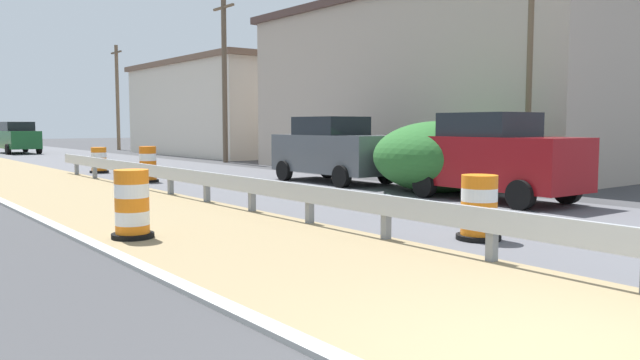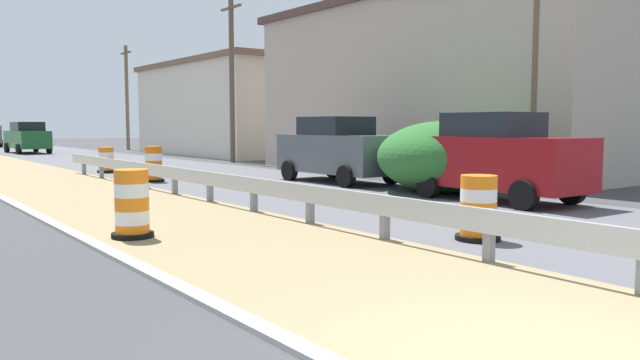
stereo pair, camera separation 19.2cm
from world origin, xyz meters
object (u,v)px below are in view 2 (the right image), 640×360
Objects in this scene: car_lead_far_lane at (27,137)px; utility_pole_mid at (232,77)px; car_trailing_near_lane at (497,157)px; traffic_barrel_far at (106,161)px; traffic_barrel_close at (132,207)px; traffic_barrel_nearest at (478,211)px; traffic_barrel_mid at (154,166)px; utility_pole_far at (127,96)px; car_mid_far_lane at (338,150)px; utility_pole_near at (537,39)px.

car_lead_far_lane is 0.61× the size of utility_pole_mid.
traffic_barrel_far is at bearing -160.83° from car_trailing_near_lane.
traffic_barrel_nearest is at bearing -39.13° from traffic_barrel_close.
traffic_barrel_nearest is at bearing -88.84° from traffic_barrel_mid.
car_lead_far_lane reaches higher than traffic_barrel_close.
traffic_barrel_close is 0.14× the size of utility_pole_mid.
traffic_barrel_mid is 26.40m from utility_pole_far.
utility_pole_far is at bearing 172.62° from car_mid_far_lane.
car_lead_far_lane is at bearing 86.52° from traffic_barrel_far.
utility_pole_mid is (6.64, 19.98, 3.56)m from traffic_barrel_nearest.
utility_pole_far is (12.04, 33.97, 3.31)m from traffic_barrel_close.
utility_pole_near is 16.07m from utility_pole_mid.
traffic_barrel_close is 0.25× the size of car_mid_far_lane.
traffic_barrel_far is 21.99m from utility_pole_far.
utility_pole_near reaches higher than utility_pole_mid.
car_mid_far_lane is at bearing -174.79° from car_lead_far_lane.
car_trailing_near_lane is at bearing 34.70° from traffic_barrel_nearest.
utility_pole_mid is (2.32, 11.02, 3.00)m from car_mid_far_lane.
car_trailing_near_lane is (4.35, 3.01, 0.58)m from traffic_barrel_nearest.
utility_pole_mid is at bearing 21.89° from traffic_barrel_far.
traffic_barrel_far is 0.13× the size of utility_pole_far.
utility_pole_mid reaches higher than traffic_barrel_close.
utility_pole_mid is 1.06× the size of utility_pole_far.
utility_pole_mid reaches higher than utility_pole_far.
traffic_barrel_close is 14.35m from traffic_barrel_far.
car_trailing_near_lane is 17.38m from utility_pole_mid.
utility_pole_near is (11.36, 0.48, 3.60)m from traffic_barrel_close.
car_trailing_near_lane is at bearing -95.76° from utility_pole_far.
car_trailing_near_lane is at bearing -176.02° from car_lead_far_lane.
traffic_barrel_mid reaches higher than traffic_barrel_far.
utility_pole_near reaches higher than traffic_barrel_nearest.
traffic_barrel_far is 9.44m from car_mid_far_lane.
traffic_barrel_far is 15.64m from utility_pole_near.
utility_pole_near is at bearing 2.40° from traffic_barrel_close.
car_mid_far_lane reaches higher than traffic_barrel_close.
car_mid_far_lane is at bearing -97.00° from utility_pole_far.
traffic_barrel_close is 0.15× the size of utility_pole_far.
car_mid_far_lane is (8.55, 5.52, 0.52)m from traffic_barrel_close.
traffic_barrel_nearest is at bearing 176.60° from car_lead_far_lane.
traffic_barrel_close is 9.89m from traffic_barrel_mid.
car_mid_far_lane is at bearing 64.25° from traffic_barrel_nearest.
car_trailing_near_lane reaches higher than car_mid_far_lane.
car_trailing_near_lane reaches higher than traffic_barrel_far.
car_trailing_near_lane is at bearing -2.87° from traffic_barrel_close.
traffic_barrel_mid reaches higher than traffic_barrel_nearest.
traffic_barrel_far is 0.12× the size of utility_pole_mid.
car_trailing_near_lane is 0.90× the size of car_lead_far_lane.
utility_pole_mid reaches higher than traffic_barrel_far.
traffic_barrel_close is at bearing 140.87° from traffic_barrel_nearest.
traffic_barrel_mid is 4.73m from traffic_barrel_far.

